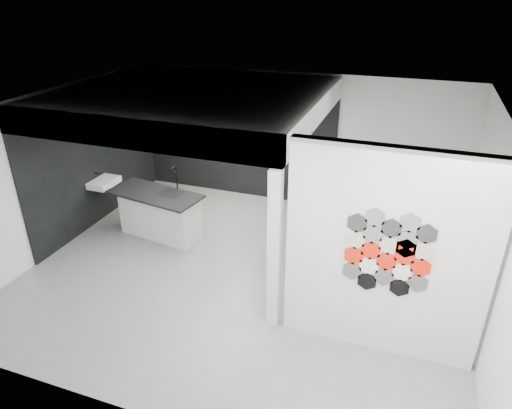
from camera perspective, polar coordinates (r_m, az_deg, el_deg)
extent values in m
cube|color=slate|center=(7.75, -1.45, -8.50)|extent=(7.00, 6.00, 0.01)
cube|color=silver|center=(5.79, 15.83, -6.25)|extent=(2.45, 0.15, 2.80)
cube|color=black|center=(10.15, -2.44, 7.59)|extent=(4.40, 0.04, 2.35)
cube|color=black|center=(9.60, -19.12, 5.02)|extent=(0.04, 4.00, 2.35)
cube|color=silver|center=(8.04, -7.95, 12.59)|extent=(4.40, 4.00, 0.40)
cube|color=silver|center=(6.09, 2.31, -5.89)|extent=(0.16, 0.16, 2.35)
cube|color=silver|center=(6.46, -15.69, 8.50)|extent=(4.40, 0.16, 0.40)
cube|color=silver|center=(9.43, -18.45, 2.62)|extent=(0.40, 0.60, 0.12)
cube|color=black|center=(9.98, -2.14, 8.03)|extent=(3.00, 0.15, 0.04)
cube|color=silver|center=(8.79, -11.88, -1.24)|extent=(1.61, 0.80, 0.88)
cube|color=black|center=(8.54, -12.51, 1.28)|extent=(1.84, 1.04, 0.04)
cube|color=black|center=(8.47, -10.62, 1.35)|extent=(0.52, 0.46, 0.02)
cylinder|color=black|center=(8.53, -9.89, 3.15)|extent=(0.03, 0.03, 0.41)
torus|color=black|center=(8.41, -10.25, 4.29)|extent=(0.04, 0.14, 0.14)
cylinder|color=black|center=(10.48, -8.93, 9.23)|extent=(0.26, 0.26, 0.17)
ellipsoid|color=black|center=(9.69, 2.35, 8.12)|extent=(0.24, 0.24, 0.17)
cylinder|color=gray|center=(9.57, 5.47, 7.54)|extent=(0.17, 0.17, 0.09)
cylinder|color=gray|center=(9.56, 5.47, 7.67)|extent=(0.11, 0.11, 0.14)
cylinder|color=black|center=(9.95, -2.20, 8.61)|extent=(0.07, 0.07, 0.17)
cylinder|color=black|center=(10.26, -6.24, 8.80)|extent=(0.09, 0.09, 0.10)
cylinder|color=black|center=(5.86, 11.90, -8.10)|extent=(0.26, 0.02, 0.26)
cylinder|color=red|center=(5.74, 12.11, -6.23)|extent=(0.26, 0.02, 0.26)
cylinder|color=beige|center=(5.62, 12.32, -4.29)|extent=(0.26, 0.02, 0.26)
cylinder|color=#2D2D2D|center=(5.51, 12.54, -2.28)|extent=(0.26, 0.02, 0.26)
cylinder|color=black|center=(5.91, 13.69, -9.30)|extent=(0.26, 0.02, 0.26)
cylinder|color=white|center=(5.79, 13.92, -7.48)|extent=(0.26, 0.02, 0.26)
cylinder|color=red|center=(5.67, 14.17, -5.58)|extent=(0.26, 0.02, 0.26)
cylinder|color=#66635E|center=(5.55, 14.42, -3.60)|extent=(0.26, 0.02, 0.26)
cylinder|color=silver|center=(5.45, 14.68, -1.54)|extent=(0.26, 0.02, 0.26)
cylinder|color=black|center=(5.84, 15.71, -8.69)|extent=(0.26, 0.02, 0.26)
cylinder|color=red|center=(5.72, 15.99, -6.83)|extent=(0.26, 0.02, 0.26)
cylinder|color=beige|center=(5.60, 16.27, -4.90)|extent=(0.26, 0.02, 0.26)
cylinder|color=#2D2D2D|center=(5.50, 16.56, -2.88)|extent=(0.26, 0.02, 0.26)
cylinder|color=black|center=(5.91, 17.48, -9.87)|extent=(0.26, 0.02, 0.26)
cylinder|color=white|center=(5.78, 17.78, -8.06)|extent=(0.26, 0.02, 0.26)
cylinder|color=red|center=(5.66, 18.09, -6.17)|extent=(0.26, 0.02, 0.26)
cylinder|color=#66635E|center=(5.55, 18.41, -4.20)|extent=(0.26, 0.02, 0.26)
cylinder|color=silver|center=(5.44, 18.74, -2.15)|extent=(0.26, 0.02, 0.26)
cylinder|color=black|center=(5.85, 19.54, -9.25)|extent=(0.26, 0.02, 0.26)
cylinder|color=red|center=(5.73, 19.88, -7.40)|extent=(0.26, 0.02, 0.26)
cylinder|color=beige|center=(5.61, 20.22, -5.48)|extent=(0.26, 0.02, 0.26)
cylinder|color=#2D2D2D|center=(5.50, 20.58, -3.48)|extent=(0.26, 0.02, 0.26)
cylinder|color=red|center=(5.61, 18.25, -5.19)|extent=(0.26, 0.02, 0.26)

